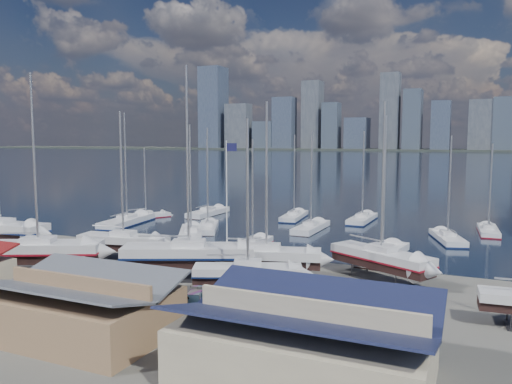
% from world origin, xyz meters
% --- Properties ---
extents(ground, '(1400.00, 1400.00, 0.00)m').
position_xyz_m(ground, '(0.00, -10.00, 0.00)').
color(ground, '#605E59').
rests_on(ground, ground).
extents(water, '(1400.00, 600.00, 0.40)m').
position_xyz_m(water, '(0.00, 300.00, -0.15)').
color(water, '#1B273F').
rests_on(water, ground).
extents(far_shore, '(1400.00, 80.00, 2.20)m').
position_xyz_m(far_shore, '(0.00, 560.00, 1.10)').
color(far_shore, '#2D332D').
rests_on(far_shore, ground).
extents(skyline, '(639.14, 43.80, 107.69)m').
position_xyz_m(skyline, '(-7.83, 553.76, 39.09)').
color(skyline, '#475166').
rests_on(skyline, far_shore).
extents(shed_grey, '(12.60, 8.40, 4.17)m').
position_xyz_m(shed_grey, '(0.00, -26.00, 2.15)').
color(shed_grey, '#8C6B4C').
rests_on(shed_grey, ground).
extents(shed_blue, '(13.65, 9.45, 4.71)m').
position_xyz_m(shed_blue, '(16.00, -26.00, 2.42)').
color(shed_blue, '#BFB293').
rests_on(shed_blue, ground).
extents(sailboat_cradle_0, '(12.57, 4.64, 19.58)m').
position_xyz_m(sailboat_cradle_0, '(-28.39, -9.07, 2.26)').
color(sailboat_cradle_0, '#2D2D33').
rests_on(sailboat_cradle_0, ground).
extents(sailboat_cradle_1, '(12.46, 8.36, 19.42)m').
position_xyz_m(sailboat_cradle_1, '(-14.88, -15.71, 2.25)').
color(sailboat_cradle_1, '#2D2D33').
rests_on(sailboat_cradle_1, ground).
extents(sailboat_cradle_2, '(10.17, 4.20, 16.10)m').
position_xyz_m(sailboat_cradle_2, '(-10.76, -7.98, 2.08)').
color(sailboat_cradle_2, '#2D2D33').
rests_on(sailboat_cradle_2, ground).
extents(sailboat_cradle_3, '(12.81, 8.30, 19.85)m').
position_xyz_m(sailboat_cradle_3, '(-0.50, -11.22, 2.27)').
color(sailboat_cradle_3, '#2D2D33').
rests_on(sailboat_cradle_3, ground).
extents(sailboat_cradle_4, '(10.58, 5.44, 16.58)m').
position_xyz_m(sailboat_cradle_4, '(6.17, -8.18, 2.11)').
color(sailboat_cradle_4, '#2D2D33').
rests_on(sailboat_cradle_4, ground).
extents(sailboat_cradle_5, '(9.37, 5.93, 14.81)m').
position_xyz_m(sailboat_cradle_5, '(6.93, -14.01, 2.01)').
color(sailboat_cradle_5, '#2D2D33').
rests_on(sailboat_cradle_5, ground).
extents(sailboat_cradle_6, '(10.42, 7.48, 16.60)m').
position_xyz_m(sailboat_cradle_6, '(16.21, -4.43, 2.10)').
color(sailboat_cradle_6, '#2D2D33').
rests_on(sailboat_cradle_6, ground).
extents(sailboat_moored_0, '(4.95, 12.38, 17.99)m').
position_xyz_m(sailboat_moored_0, '(-25.04, 10.61, 0.31)').
color(sailboat_moored_0, black).
rests_on(sailboat_moored_0, water).
extents(sailboat_moored_1, '(6.10, 8.25, 12.26)m').
position_xyz_m(sailboat_moored_1, '(-26.24, 17.01, 0.31)').
color(sailboat_moored_1, black).
rests_on(sailboat_moored_1, water).
extents(sailboat_moored_2, '(3.04, 10.51, 15.83)m').
position_xyz_m(sailboat_moored_2, '(-18.32, 24.10, 0.32)').
color(sailboat_moored_2, black).
rests_on(sailboat_moored_2, water).
extents(sailboat_moored_3, '(7.70, 10.69, 15.81)m').
position_xyz_m(sailboat_moored_3, '(-10.81, 6.10, 0.31)').
color(sailboat_moored_3, black).
rests_on(sailboat_moored_3, water).
extents(sailboat_moored_4, '(6.17, 9.36, 13.80)m').
position_xyz_m(sailboat_moored_4, '(-11.21, 11.39, 0.32)').
color(sailboat_moored_4, black).
rests_on(sailboat_moored_4, water).
extents(sailboat_moored_5, '(3.70, 9.96, 14.55)m').
position_xyz_m(sailboat_moored_5, '(-3.30, 26.31, 0.31)').
color(sailboat_moored_5, black).
rests_on(sailboat_moored_5, water).
extents(sailboat_moored_6, '(3.53, 9.46, 13.82)m').
position_xyz_m(sailboat_moored_6, '(-0.25, 2.88, 0.31)').
color(sailboat_moored_6, black).
rests_on(sailboat_moored_6, water).
extents(sailboat_moored_7, '(2.94, 9.97, 14.98)m').
position_xyz_m(sailboat_moored_7, '(2.51, 17.19, 0.32)').
color(sailboat_moored_7, black).
rests_on(sailboat_moored_7, water).
extents(sailboat_moored_8, '(3.13, 10.19, 15.11)m').
position_xyz_m(sailboat_moored_8, '(7.63, 28.01, 0.31)').
color(sailboat_moored_8, black).
rests_on(sailboat_moored_8, water).
extents(sailboat_moored_9, '(4.47, 11.18, 16.42)m').
position_xyz_m(sailboat_moored_9, '(14.90, 4.24, 0.32)').
color(sailboat_moored_9, black).
rests_on(sailboat_moored_9, water).
extents(sailboat_moored_10, '(5.38, 9.90, 14.26)m').
position_xyz_m(sailboat_moored_10, '(20.95, 17.14, 0.31)').
color(sailboat_moored_10, black).
rests_on(sailboat_moored_10, water).
extents(sailboat_moored_11, '(3.03, 8.94, 13.16)m').
position_xyz_m(sailboat_moored_11, '(25.88, 25.18, 0.31)').
color(sailboat_moored_11, black).
rests_on(sailboat_moored_11, water).
extents(car_a, '(1.87, 4.53, 1.53)m').
position_xyz_m(car_a, '(-4.62, -18.80, 0.77)').
color(car_a, gray).
rests_on(car_a, ground).
extents(car_b, '(4.65, 2.11, 1.48)m').
position_xyz_m(car_b, '(-10.25, -20.72, 0.74)').
color(car_b, gray).
rests_on(car_b, ground).
extents(car_c, '(2.71, 4.89, 1.29)m').
position_xyz_m(car_c, '(3.98, -20.24, 0.65)').
color(car_c, gray).
rests_on(car_c, ground).
extents(car_d, '(3.15, 5.09, 1.38)m').
position_xyz_m(car_d, '(4.53, -18.78, 0.69)').
color(car_d, gray).
rests_on(car_d, ground).
extents(flagpole, '(1.15, 0.12, 13.05)m').
position_xyz_m(flagpole, '(2.31, -8.63, 7.58)').
color(flagpole, white).
rests_on(flagpole, ground).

